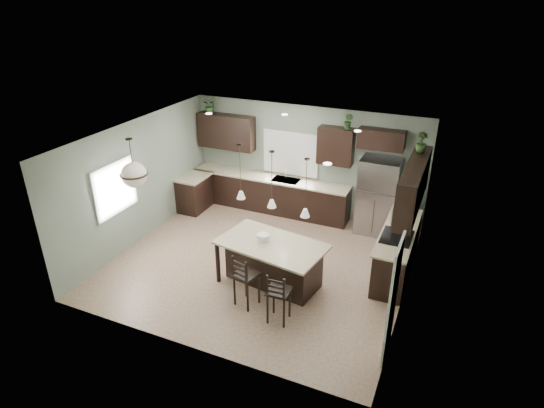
{
  "coord_description": "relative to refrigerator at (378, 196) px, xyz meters",
  "views": [
    {
      "loc": [
        3.53,
        -7.46,
        5.38
      ],
      "look_at": [
        0.1,
        0.4,
        1.25
      ],
      "focal_mm": 30.0,
      "sensor_mm": 36.0,
      "label": 1
    }
  ],
  "objects": [
    {
      "name": "plant_back_left",
      "position": [
        -4.53,
        0.15,
        1.67
      ],
      "size": [
        0.43,
        0.4,
        0.38
      ],
      "primitive_type": "imported",
      "rotation": [
        0.0,
        0.0,
        -0.37
      ],
      "color": "#2F5927",
      "rests_on": "back_upper_left"
    },
    {
      "name": "right_lower_cabs",
      "position": [
        0.75,
        -1.53,
        -0.48
      ],
      "size": [
        0.6,
        2.35,
        0.9
      ],
      "primitive_type": "cube",
      "color": "black",
      "rests_on": "ground"
    },
    {
      "name": "pendant_left",
      "position": [
        -2.11,
        -2.88,
        1.32
      ],
      "size": [
        0.17,
        0.17,
        1.1
      ],
      "primitive_type": null,
      "color": "white",
      "rests_on": "room_shell"
    },
    {
      "name": "faucet",
      "position": [
        -2.35,
        -0.0,
        0.16
      ],
      "size": [
        0.02,
        0.02,
        0.28
      ],
      "primitive_type": "cylinder",
      "color": "silver",
      "rests_on": "back_countertop"
    },
    {
      "name": "back_upper_right",
      "position": [
        -1.15,
        0.18,
        1.02
      ],
      "size": [
        0.85,
        0.34,
        0.9
      ],
      "primitive_type": "cube",
      "color": "black",
      "rests_on": "room_shell"
    },
    {
      "name": "right_upper_cabs",
      "position": [
        0.88,
        -1.53,
        1.02
      ],
      "size": [
        0.34,
        2.35,
        0.9
      ],
      "primitive_type": "cube",
      "color": "black",
      "rests_on": "room_shell"
    },
    {
      "name": "plant_back_right",
      "position": [
        -0.87,
        0.15,
        1.67
      ],
      "size": [
        0.25,
        0.23,
        0.38
      ],
      "primitive_type": "imported",
      "rotation": [
        0.0,
        0.0,
        -0.34
      ],
      "color": "#285224",
      "rests_on": "back_upper_right"
    },
    {
      "name": "microwave",
      "position": [
        0.83,
        -1.8,
        0.62
      ],
      "size": [
        0.4,
        0.75,
        0.4
      ],
      "primitive_type": "cube",
      "color": "gray",
      "rests_on": "right_upper_cabs"
    },
    {
      "name": "back_lower_cabs",
      "position": [
        -2.8,
        0.05,
        -0.48
      ],
      "size": [
        4.2,
        0.6,
        0.9
      ],
      "primitive_type": "cube",
      "color": "black",
      "rests_on": "ground"
    },
    {
      "name": "right_countertop",
      "position": [
        0.73,
        -1.53,
        -0.01
      ],
      "size": [
        0.66,
        2.35,
        0.04
      ],
      "primitive_type": "cube",
      "color": "#BEB790",
      "rests_on": "right_lower_cabs"
    },
    {
      "name": "back_upper_left",
      "position": [
        -4.1,
        0.18,
        1.02
      ],
      "size": [
        1.55,
        0.34,
        0.9
      ],
      "primitive_type": "cube",
      "color": "black",
      "rests_on": "room_shell"
    },
    {
      "name": "bar_stool_right",
      "position": [
        -0.87,
        -3.95,
        -0.41
      ],
      "size": [
        0.4,
        0.4,
        1.03
      ],
      "primitive_type": "cube",
      "rotation": [
        0.0,
        0.0,
        0.05
      ],
      "color": "black",
      "rests_on": "ground"
    },
    {
      "name": "left_return_countertop",
      "position": [
        -4.63,
        -0.7,
        -0.01
      ],
      "size": [
        0.66,
        0.96,
        0.04
      ],
      "primitive_type": "cube",
      "color": "#BEB790",
      "rests_on": "left_return_cabs"
    },
    {
      "name": "window_back",
      "position": [
        -2.35,
        0.33,
        0.62
      ],
      "size": [
        1.35,
        0.02,
        1.0
      ],
      "primitive_type": "cube",
      "color": "white",
      "rests_on": "room_shell"
    },
    {
      "name": "chandelier",
      "position": [
        -4.17,
        -3.41,
        1.37
      ],
      "size": [
        0.54,
        0.54,
        1.0
      ],
      "primitive_type": null,
      "color": "beige",
      "rests_on": "room_shell"
    },
    {
      "name": "fridge_header",
      "position": [
        -0.1,
        0.18,
        1.32
      ],
      "size": [
        1.05,
        0.34,
        0.45
      ],
      "primitive_type": "cube",
      "color": "black",
      "rests_on": "room_shell"
    },
    {
      "name": "refrigerator",
      "position": [
        0.0,
        0.0,
        0.0
      ],
      "size": [
        0.9,
        0.74,
        1.85
      ],
      "primitive_type": "cube",
      "color": "gray",
      "rests_on": "ground"
    },
    {
      "name": "left_return_cabs",
      "position": [
        -4.65,
        -0.7,
        -0.48
      ],
      "size": [
        0.6,
        0.9,
        0.9
      ],
      "primitive_type": "cube",
      "color": "black",
      "rests_on": "ground"
    },
    {
      "name": "ground",
      "position": [
        -1.95,
        -2.4,
        -0.93
      ],
      "size": [
        6.0,
        6.0,
        0.0
      ],
      "primitive_type": "plane",
      "color": "#9E8466",
      "rests_on": "ground"
    },
    {
      "name": "serving_dish",
      "position": [
        -1.62,
        -2.96,
        0.07
      ],
      "size": [
        0.24,
        0.24,
        0.14
      ],
      "primitive_type": "cylinder",
      "color": "white",
      "rests_on": "kitchen_island"
    },
    {
      "name": "back_countertop",
      "position": [
        -2.8,
        0.03,
        -0.01
      ],
      "size": [
        4.2,
        0.66,
        0.04
      ],
      "primitive_type": "cube",
      "color": "#BEB790",
      "rests_on": "back_lower_cabs"
    },
    {
      "name": "room_shell",
      "position": [
        -1.95,
        -2.4,
        0.77
      ],
      "size": [
        6.0,
        6.0,
        6.0
      ],
      "color": "slate",
      "rests_on": "ground"
    },
    {
      "name": "wall_oven_front",
      "position": [
        0.45,
        -1.8,
        -0.48
      ],
      "size": [
        0.01,
        0.72,
        0.6
      ],
      "primitive_type": "cube",
      "color": "gray",
      "rests_on": "right_lower_cabs"
    },
    {
      "name": "kitchen_island",
      "position": [
        -1.42,
        -2.99,
        -0.46
      ],
      "size": [
        2.19,
        1.47,
        0.92
      ],
      "primitive_type": "cube",
      "rotation": [
        0.0,
        0.0,
        -0.16
      ],
      "color": "black",
      "rests_on": "ground"
    },
    {
      "name": "plant_right_wall",
      "position": [
        0.85,
        -0.81,
        1.67
      ],
      "size": [
        0.28,
        0.28,
        0.4
      ],
      "primitive_type": "imported",
      "rotation": [
        0.0,
        0.0,
        0.35
      ],
      "color": "#325324",
      "rests_on": "right_upper_cabs"
    },
    {
      "name": "window_left",
      "position": [
        -4.93,
        -3.2,
        0.62
      ],
      "size": [
        0.02,
        1.1,
        1.0
      ],
      "primitive_type": "cube",
      "color": "white",
      "rests_on": "room_shell"
    },
    {
      "name": "pendant_right",
      "position": [
        -0.73,
        -3.1,
        1.32
      ],
      "size": [
        0.17,
        0.17,
        1.1
      ],
      "primitive_type": null,
      "color": "silver",
      "rests_on": "room_shell"
    },
    {
      "name": "sink_inset",
      "position": [
        -2.35,
        0.03,
        0.01
      ],
      "size": [
        0.7,
        0.45,
        0.01
      ],
      "primitive_type": "cube",
      "color": "gray",
      "rests_on": "back_countertop"
    },
    {
      "name": "pantry_door",
      "position": [
        1.03,
        -3.95,
        0.09
      ],
      "size": [
        0.04,
        0.82,
        2.04
      ],
      "primitive_type": "cube",
      "color": "white",
      "rests_on": "ground"
    },
    {
      "name": "pendant_center",
      "position": [
        -1.42,
        -2.99,
        1.32
      ],
      "size": [
        0.17,
        0.17,
        1.1
      ],
      "primitive_type": null,
      "color": "white",
      "rests_on": "room_shell"
    },
    {
      "name": "cooktop",
      "position": [
        0.73,
        -1.8,
        0.02
      ],
      "size": [
        0.58,
        0.75,
        0.02
      ],
      "primitive_type": "cube",
      "color": "black",
      "rests_on": "right_countertop"
    },
    {
      "name": "bar_stool_center",
      "position": [
        -1.59,
        -3.76,
        -0.39
      ],
      "size": [
        0.49,
        0.49,
        1.08
      ],
      "primitive_type": "cube",
      "rotation": [
        0.0,
        0.0,
        -0.26
      ],
      "color": "black",
      "rests_on": "ground"
    }
  ]
}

